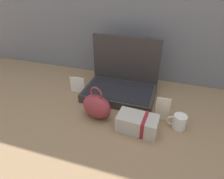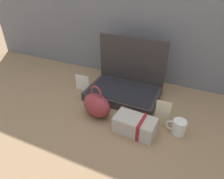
{
  "view_description": "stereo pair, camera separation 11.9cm",
  "coord_description": "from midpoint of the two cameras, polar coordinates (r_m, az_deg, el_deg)",
  "views": [
    {
      "loc": [
        0.29,
        -0.98,
        0.82
      ],
      "look_at": [
        -0.01,
        -0.02,
        0.2
      ],
      "focal_mm": 31.64,
      "sensor_mm": 36.0,
      "label": 1
    },
    {
      "loc": [
        0.4,
        -0.94,
        0.82
      ],
      "look_at": [
        -0.01,
        -0.02,
        0.2
      ],
      "focal_mm": 31.64,
      "sensor_mm": 36.0,
      "label": 2
    }
  ],
  "objects": [
    {
      "name": "coffee_mug",
      "position": [
        1.23,
        16.19,
        -9.05
      ],
      "size": [
        0.11,
        0.08,
        0.09
      ],
      "color": "silver",
      "rests_on": "ground_plane"
    },
    {
      "name": "teal_pouch_handbag",
      "position": [
        1.25,
        -7.16,
        -4.93
      ],
      "size": [
        0.22,
        0.16,
        0.22
      ],
      "color": "maroon",
      "rests_on": "ground_plane"
    },
    {
      "name": "ground_plane",
      "position": [
        1.31,
        -1.71,
        -7.11
      ],
      "size": [
        6.0,
        6.0,
        0.0
      ],
      "primitive_type": "plane",
      "color": "#8C6D4C"
    },
    {
      "name": "info_card_left",
      "position": [
        1.53,
        -12.2,
        1.26
      ],
      "size": [
        0.11,
        0.01,
        0.13
      ],
      "primitive_type": "cube",
      "rotation": [
        0.0,
        0.0,
        0.05
      ],
      "color": "white",
      "rests_on": "ground_plane"
    },
    {
      "name": "cream_toiletry_bag",
      "position": [
        1.17,
        4.6,
        -9.84
      ],
      "size": [
        0.24,
        0.14,
        0.1
      ],
      "color": "#B2A899",
      "rests_on": "ground_plane"
    },
    {
      "name": "open_suitcase",
      "position": [
        1.47,
        0.41,
        1.8
      ],
      "size": [
        0.51,
        0.34,
        0.41
      ],
      "color": "#332D2B",
      "rests_on": "ground_plane"
    },
    {
      "name": "poster_card_right",
      "position": [
        1.24,
        11.74,
        -5.68
      ],
      "size": [
        0.09,
        0.01,
        0.17
      ],
      "primitive_type": "cube",
      "rotation": [
        0.0,
        0.0,
        0.07
      ],
      "color": "beige",
      "rests_on": "ground_plane"
    }
  ]
}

